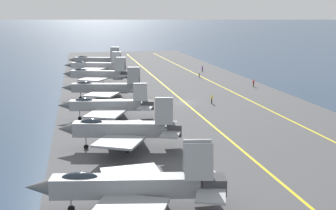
{
  "coord_description": "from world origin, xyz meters",
  "views": [
    {
      "loc": [
        -76.23,
        19.45,
        17.26
      ],
      "look_at": [
        -12.65,
        5.96,
        2.9
      ],
      "focal_mm": 45.0,
      "sensor_mm": 36.0,
      "label": 1
    }
  ],
  "objects_px": {
    "parked_jet_seventh": "(96,65)",
    "crew_yellow_vest": "(212,98)",
    "crew_purple_vest": "(202,68)",
    "parked_jet_sixth": "(98,74)",
    "parked_jet_third": "(122,129)",
    "parked_jet_fourth": "(108,105)",
    "parked_jet_fifth": "(106,88)",
    "parked_jet_second": "(130,186)",
    "crew_white_vest": "(199,74)",
    "parked_jet_eighth": "(97,60)",
    "crew_red_vest": "(254,83)"
  },
  "relations": [
    {
      "from": "parked_jet_seventh",
      "to": "crew_yellow_vest",
      "type": "height_order",
      "value": "parked_jet_seventh"
    },
    {
      "from": "parked_jet_seventh",
      "to": "crew_purple_vest",
      "type": "height_order",
      "value": "parked_jet_seventh"
    },
    {
      "from": "parked_jet_sixth",
      "to": "parked_jet_seventh",
      "type": "height_order",
      "value": "parked_jet_sixth"
    },
    {
      "from": "parked_jet_third",
      "to": "parked_jet_sixth",
      "type": "xyz_separation_m",
      "value": [
        48.36,
        0.72,
        0.04
      ]
    },
    {
      "from": "parked_jet_fourth",
      "to": "parked_jet_fifth",
      "type": "height_order",
      "value": "parked_jet_fifth"
    },
    {
      "from": "parked_jet_fourth",
      "to": "crew_yellow_vest",
      "type": "height_order",
      "value": "parked_jet_fourth"
    },
    {
      "from": "parked_jet_second",
      "to": "crew_purple_vest",
      "type": "bearing_deg",
      "value": -20.55
    },
    {
      "from": "parked_jet_second",
      "to": "crew_white_vest",
      "type": "relative_size",
      "value": 9.95
    },
    {
      "from": "parked_jet_third",
      "to": "parked_jet_sixth",
      "type": "distance_m",
      "value": 48.37
    },
    {
      "from": "parked_jet_third",
      "to": "crew_white_vest",
      "type": "xyz_separation_m",
      "value": [
        56.1,
        -26.22,
        -1.68
      ]
    },
    {
      "from": "parked_jet_third",
      "to": "parked_jet_fifth",
      "type": "xyz_separation_m",
      "value": [
        31.68,
        0.0,
        -0.29
      ]
    },
    {
      "from": "parked_jet_eighth",
      "to": "crew_red_vest",
      "type": "height_order",
      "value": "parked_jet_eighth"
    },
    {
      "from": "parked_jet_second",
      "to": "parked_jet_sixth",
      "type": "bearing_deg",
      "value": -0.31
    },
    {
      "from": "parked_jet_second",
      "to": "parked_jet_eighth",
      "type": "bearing_deg",
      "value": -0.9
    },
    {
      "from": "crew_purple_vest",
      "to": "parked_jet_second",
      "type": "bearing_deg",
      "value": 159.45
    },
    {
      "from": "parked_jet_second",
      "to": "parked_jet_sixth",
      "type": "relative_size",
      "value": 1.06
    },
    {
      "from": "parked_jet_third",
      "to": "parked_jet_fourth",
      "type": "distance_m",
      "value": 15.28
    },
    {
      "from": "crew_yellow_vest",
      "to": "crew_red_vest",
      "type": "bearing_deg",
      "value": -44.37
    },
    {
      "from": "parked_jet_seventh",
      "to": "crew_white_vest",
      "type": "relative_size",
      "value": 9.91
    },
    {
      "from": "parked_jet_eighth",
      "to": "crew_purple_vest",
      "type": "distance_m",
      "value": 32.75
    },
    {
      "from": "parked_jet_fourth",
      "to": "crew_purple_vest",
      "type": "relative_size",
      "value": 8.88
    },
    {
      "from": "parked_jet_second",
      "to": "crew_purple_vest",
      "type": "distance_m",
      "value": 88.78
    },
    {
      "from": "parked_jet_fourth",
      "to": "parked_jet_sixth",
      "type": "relative_size",
      "value": 0.94
    },
    {
      "from": "parked_jet_second",
      "to": "parked_jet_fifth",
      "type": "height_order",
      "value": "parked_jet_fifth"
    },
    {
      "from": "parked_jet_third",
      "to": "crew_purple_vest",
      "type": "relative_size",
      "value": 9.03
    },
    {
      "from": "parked_jet_second",
      "to": "crew_white_vest",
      "type": "bearing_deg",
      "value": -20.49
    },
    {
      "from": "parked_jet_fifth",
      "to": "parked_jet_fourth",
      "type": "bearing_deg",
      "value": 177.81
    },
    {
      "from": "parked_jet_fourth",
      "to": "parked_jet_eighth",
      "type": "distance_m",
      "value": 64.75
    },
    {
      "from": "crew_red_vest",
      "to": "parked_jet_eighth",
      "type": "bearing_deg",
      "value": 39.68
    },
    {
      "from": "parked_jet_eighth",
      "to": "parked_jet_second",
      "type": "bearing_deg",
      "value": 179.1
    },
    {
      "from": "crew_purple_vest",
      "to": "crew_red_vest",
      "type": "xyz_separation_m",
      "value": [
        -27.01,
        -4.26,
        0.03
      ]
    },
    {
      "from": "parked_jet_fifth",
      "to": "parked_jet_eighth",
      "type": "bearing_deg",
      "value": -0.54
    },
    {
      "from": "parked_jet_eighth",
      "to": "parked_jet_sixth",
      "type": "bearing_deg",
      "value": 177.87
    },
    {
      "from": "crew_white_vest",
      "to": "crew_purple_vest",
      "type": "bearing_deg",
      "value": -21.0
    },
    {
      "from": "crew_yellow_vest",
      "to": "crew_red_vest",
      "type": "distance_m",
      "value": 21.48
    },
    {
      "from": "parked_jet_sixth",
      "to": "crew_yellow_vest",
      "type": "xyz_separation_m",
      "value": [
        -24.56,
        -20.05,
        -1.73
      ]
    },
    {
      "from": "parked_jet_fourth",
      "to": "crew_purple_vest",
      "type": "height_order",
      "value": "parked_jet_fourth"
    },
    {
      "from": "crew_purple_vest",
      "to": "crew_yellow_vest",
      "type": "bearing_deg",
      "value": 165.75
    },
    {
      "from": "parked_jet_fourth",
      "to": "parked_jet_fifth",
      "type": "bearing_deg",
      "value": -2.19
    },
    {
      "from": "parked_jet_seventh",
      "to": "parked_jet_fifth",
      "type": "bearing_deg",
      "value": -179.53
    },
    {
      "from": "parked_jet_fifth",
      "to": "crew_yellow_vest",
      "type": "relative_size",
      "value": 9.7
    },
    {
      "from": "parked_jet_third",
      "to": "parked_jet_eighth",
      "type": "relative_size",
      "value": 0.91
    },
    {
      "from": "parked_jet_third",
      "to": "parked_jet_fifth",
      "type": "relative_size",
      "value": 0.93
    },
    {
      "from": "parked_jet_sixth",
      "to": "parked_jet_eighth",
      "type": "relative_size",
      "value": 0.95
    },
    {
      "from": "parked_jet_sixth",
      "to": "parked_jet_eighth",
      "type": "height_order",
      "value": "parked_jet_sixth"
    },
    {
      "from": "crew_yellow_vest",
      "to": "crew_white_vest",
      "type": "distance_m",
      "value": 33.03
    },
    {
      "from": "crew_yellow_vest",
      "to": "crew_purple_vest",
      "type": "relative_size",
      "value": 1.0
    },
    {
      "from": "crew_yellow_vest",
      "to": "crew_red_vest",
      "type": "height_order",
      "value": "crew_red_vest"
    },
    {
      "from": "parked_jet_fourth",
      "to": "parked_jet_sixth",
      "type": "distance_m",
      "value": 33.1
    },
    {
      "from": "parked_jet_sixth",
      "to": "crew_red_vest",
      "type": "distance_m",
      "value": 36.3
    }
  ]
}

